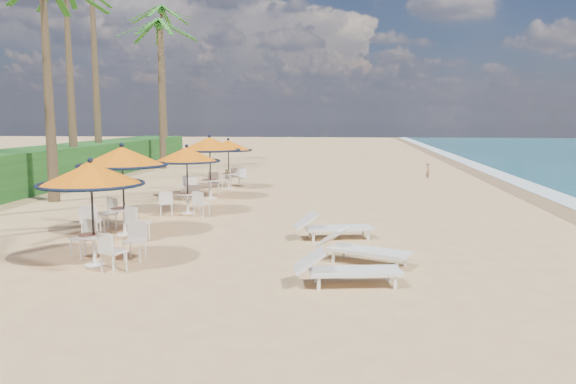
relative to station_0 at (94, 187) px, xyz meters
name	(u,v)px	position (x,y,z in m)	size (l,w,h in m)	color
ground	(305,273)	(4.60, -0.15, -1.74)	(160.00, 160.00, 0.00)	tan
wetsand_band	(554,206)	(13.00, 9.85, -1.74)	(1.40, 140.00, 0.02)	olive
scrub_hedge	(10,172)	(-8.90, 10.85, -0.84)	(3.00, 40.00, 1.80)	#194716
station_0	(94,187)	(0.00, 0.00, 0.00)	(2.28, 2.28, 2.38)	black
station_1	(120,168)	(-0.72, 3.14, 0.13)	(2.44, 2.44, 2.55)	black
station_2	(187,163)	(0.07, 6.75, -0.03)	(2.24, 2.24, 2.34)	black
station_3	(208,152)	(-0.13, 10.35, 0.13)	(2.45, 2.55, 2.56)	black
station_4	(229,151)	(0.01, 13.74, -0.06)	(2.20, 2.28, 2.29)	black
lounger_near	(344,269)	(5.41, -0.96, -1.39)	(2.14, 0.98, 0.74)	silver
lounger_mid	(360,248)	(5.75, 0.81, -1.38)	(2.19, 1.49, 0.76)	silver
lounger_far	(331,226)	(5.02, 3.23, -1.39)	(2.18, 1.14, 0.75)	silver
palm_6	(159,34)	(-6.29, 22.95, 6.58)	(5.00, 5.00, 9.11)	brown
palm_7	(161,20)	(-7.71, 27.61, 8.25)	(5.00, 5.00, 10.90)	brown
person	(428,170)	(9.61, 18.58, -1.29)	(0.33, 0.21, 0.89)	#976D4C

